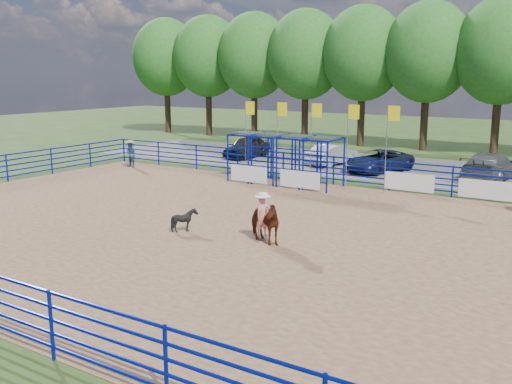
{
  "coord_description": "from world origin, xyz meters",
  "views": [
    {
      "loc": [
        12.11,
        -16.78,
        5.68
      ],
      "look_at": [
        0.91,
        1.0,
        1.3
      ],
      "focal_mm": 40.0,
      "sensor_mm": 36.0,
      "label": 1
    }
  ],
  "objects_px": {
    "car_c": "(379,161)",
    "car_a": "(247,147)",
    "horse_and_rider": "(263,218)",
    "car_b": "(333,154)",
    "calf": "(185,220)",
    "car_d": "(490,166)",
    "spectator_cowboy": "(131,154)"
  },
  "relations": [
    {
      "from": "car_c",
      "to": "calf",
      "type": "bearing_deg",
      "value": -75.25
    },
    {
      "from": "spectator_cowboy",
      "to": "car_d",
      "type": "height_order",
      "value": "spectator_cowboy"
    },
    {
      "from": "spectator_cowboy",
      "to": "car_b",
      "type": "relative_size",
      "value": 0.41
    },
    {
      "from": "car_a",
      "to": "car_c",
      "type": "bearing_deg",
      "value": -5.95
    },
    {
      "from": "spectator_cowboy",
      "to": "car_d",
      "type": "distance_m",
      "value": 20.78
    },
    {
      "from": "car_c",
      "to": "horse_and_rider",
      "type": "bearing_deg",
      "value": -64.17
    },
    {
      "from": "horse_and_rider",
      "to": "spectator_cowboy",
      "type": "height_order",
      "value": "horse_and_rider"
    },
    {
      "from": "car_b",
      "to": "car_c",
      "type": "relative_size",
      "value": 0.87
    },
    {
      "from": "spectator_cowboy",
      "to": "car_a",
      "type": "relative_size",
      "value": 0.39
    },
    {
      "from": "car_b",
      "to": "car_d",
      "type": "relative_size",
      "value": 0.77
    },
    {
      "from": "horse_and_rider",
      "to": "car_a",
      "type": "xyz_separation_m",
      "value": [
        -11.53,
        16.71,
        -0.16
      ]
    },
    {
      "from": "car_a",
      "to": "car_b",
      "type": "xyz_separation_m",
      "value": [
        6.38,
        0.12,
        -0.06
      ]
    },
    {
      "from": "car_a",
      "to": "car_d",
      "type": "xyz_separation_m",
      "value": [
        15.81,
        -0.17,
        0.03
      ]
    },
    {
      "from": "horse_and_rider",
      "to": "car_c",
      "type": "relative_size",
      "value": 0.53
    },
    {
      "from": "car_a",
      "to": "car_d",
      "type": "relative_size",
      "value": 0.81
    },
    {
      "from": "car_b",
      "to": "car_c",
      "type": "xyz_separation_m",
      "value": [
        3.38,
        -0.9,
        -0.02
      ]
    },
    {
      "from": "spectator_cowboy",
      "to": "car_d",
      "type": "relative_size",
      "value": 0.31
    },
    {
      "from": "car_c",
      "to": "car_d",
      "type": "relative_size",
      "value": 0.88
    },
    {
      "from": "horse_and_rider",
      "to": "car_b",
      "type": "height_order",
      "value": "horse_and_rider"
    },
    {
      "from": "calf",
      "to": "horse_and_rider",
      "type": "bearing_deg",
      "value": -90.89
    },
    {
      "from": "horse_and_rider",
      "to": "car_d",
      "type": "relative_size",
      "value": 0.47
    },
    {
      "from": "car_c",
      "to": "car_d",
      "type": "bearing_deg",
      "value": 25.21
    },
    {
      "from": "horse_and_rider",
      "to": "spectator_cowboy",
      "type": "relative_size",
      "value": 1.49
    },
    {
      "from": "car_c",
      "to": "car_d",
      "type": "xyz_separation_m",
      "value": [
        6.05,
        0.6,
        0.12
      ]
    },
    {
      "from": "spectator_cowboy",
      "to": "car_c",
      "type": "relative_size",
      "value": 0.36
    },
    {
      "from": "spectator_cowboy",
      "to": "car_b",
      "type": "height_order",
      "value": "spectator_cowboy"
    },
    {
      "from": "calf",
      "to": "car_a",
      "type": "relative_size",
      "value": 0.21
    },
    {
      "from": "calf",
      "to": "car_c",
      "type": "bearing_deg",
      "value": -12.1
    },
    {
      "from": "calf",
      "to": "car_a",
      "type": "xyz_separation_m",
      "value": [
        -8.41,
        17.06,
        0.27
      ]
    },
    {
      "from": "car_c",
      "to": "car_a",
      "type": "bearing_deg",
      "value": -165.05
    },
    {
      "from": "spectator_cowboy",
      "to": "car_a",
      "type": "distance_m",
      "value": 8.3
    },
    {
      "from": "horse_and_rider",
      "to": "calf",
      "type": "height_order",
      "value": "horse_and_rider"
    }
  ]
}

